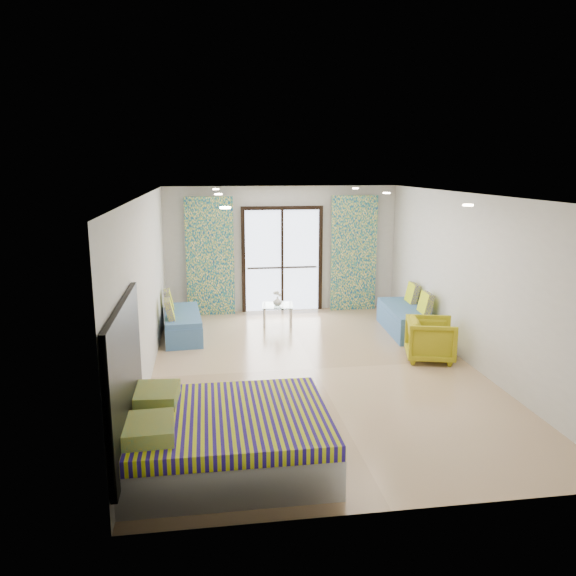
{
  "coord_description": "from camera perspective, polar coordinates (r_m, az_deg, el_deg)",
  "views": [
    {
      "loc": [
        -1.61,
        -8.18,
        3.11
      ],
      "look_at": [
        -0.31,
        0.73,
        1.15
      ],
      "focal_mm": 35.0,
      "sensor_mm": 36.0,
      "label": 1
    }
  ],
  "objects": [
    {
      "name": "downlight_a",
      "position": [
        6.2,
        -6.39,
        8.12
      ],
      "size": [
        0.12,
        0.12,
        0.02
      ],
      "primitive_type": "cylinder",
      "color": "#FFE0B2",
      "rests_on": "ceiling"
    },
    {
      "name": "daybed_left",
      "position": [
        10.62,
        -10.74,
        -3.54
      ],
      "size": [
        0.76,
        1.7,
        0.82
      ],
      "rotation": [
        0.0,
        0.0,
        0.07
      ],
      "color": "#416B9D",
      "rests_on": "floor"
    },
    {
      "name": "balcony_rail",
      "position": [
        12.21,
        -0.6,
        2.09
      ],
      "size": [
        1.52,
        0.03,
        0.04
      ],
      "primitive_type": "cube",
      "color": "#595451",
      "rests_on": "balcony_door"
    },
    {
      "name": "downlight_c",
      "position": [
        9.19,
        -7.08,
        9.44
      ],
      "size": [
        0.12,
        0.12,
        0.02
      ],
      "primitive_type": "cylinder",
      "color": "#FFE0B2",
      "rests_on": "ceiling"
    },
    {
      "name": "floor",
      "position": [
        8.9,
        2.69,
        -8.2
      ],
      "size": [
        5.0,
        7.5,
        0.01
      ],
      "primitive_type": null,
      "color": "tan",
      "rests_on": "ground"
    },
    {
      "name": "wall_right",
      "position": [
        9.32,
        18.04,
        0.78
      ],
      "size": [
        0.01,
        7.5,
        2.7
      ],
      "primitive_type": null,
      "color": "silver",
      "rests_on": "ground"
    },
    {
      "name": "balcony_door",
      "position": [
        12.15,
        -0.6,
        3.52
      ],
      "size": [
        1.76,
        0.08,
        2.28
      ],
      "color": "black",
      "rests_on": "floor"
    },
    {
      "name": "coffee_table",
      "position": [
        11.22,
        -1.07,
        -1.94
      ],
      "size": [
        0.67,
        0.67,
        0.7
      ],
      "rotation": [
        0.0,
        0.0,
        -0.12
      ],
      "color": "silver",
      "rests_on": "floor"
    },
    {
      "name": "switch_plate",
      "position": [
        7.09,
        -14.94,
        -5.04
      ],
      "size": [
        0.02,
        0.1,
        0.1
      ],
      "primitive_type": "cube",
      "color": "silver",
      "rests_on": "wall_left"
    },
    {
      "name": "downlight_f",
      "position": [
        11.58,
        6.86,
        10.02
      ],
      "size": [
        0.12,
        0.12,
        0.02
      ],
      "primitive_type": "cylinder",
      "color": "#FFE0B2",
      "rests_on": "ceiling"
    },
    {
      "name": "curtain_right",
      "position": [
        12.31,
        6.68,
        3.51
      ],
      "size": [
        1.0,
        0.1,
        2.5
      ],
      "primitive_type": "cube",
      "color": "white",
      "rests_on": "floor"
    },
    {
      "name": "wall_left",
      "position": [
        8.41,
        -14.18,
        -0.18
      ],
      "size": [
        0.01,
        7.5,
        2.7
      ],
      "primitive_type": null,
      "color": "silver",
      "rests_on": "ground"
    },
    {
      "name": "curtain_left",
      "position": [
        11.89,
        -7.93,
        3.17
      ],
      "size": [
        1.0,
        0.1,
        2.5
      ],
      "primitive_type": "cube",
      "color": "white",
      "rests_on": "floor"
    },
    {
      "name": "daybed_right",
      "position": [
        10.95,
        11.91,
        -3.02
      ],
      "size": [
        0.79,
        1.8,
        0.87
      ],
      "rotation": [
        0.0,
        0.0,
        -0.06
      ],
      "color": "#416B9D",
      "rests_on": "floor"
    },
    {
      "name": "downlight_d",
      "position": [
        9.67,
        9.98,
        9.49
      ],
      "size": [
        0.12,
        0.12,
        0.02
      ],
      "primitive_type": "cylinder",
      "color": "#FFE0B2",
      "rests_on": "ceiling"
    },
    {
      "name": "downlight_e",
      "position": [
        11.19,
        -7.34,
        9.93
      ],
      "size": [
        0.12,
        0.12,
        0.02
      ],
      "primitive_type": "cylinder",
      "color": "#FFE0B2",
      "rests_on": "ceiling"
    },
    {
      "name": "wall_front",
      "position": [
        5.03,
        11.08,
        -8.47
      ],
      "size": [
        5.0,
        0.01,
        2.7
      ],
      "primitive_type": null,
      "color": "silver",
      "rests_on": "ground"
    },
    {
      "name": "downlight_b",
      "position": [
        6.89,
        17.83,
        8.02
      ],
      "size": [
        0.12,
        0.12,
        0.02
      ],
      "primitive_type": "cylinder",
      "color": "#FFE0B2",
      "rests_on": "ceiling"
    },
    {
      "name": "wall_back",
      "position": [
        12.16,
        -0.62,
        3.96
      ],
      "size": [
        5.0,
        0.01,
        2.7
      ],
      "primitive_type": null,
      "color": "silver",
      "rests_on": "ground"
    },
    {
      "name": "headboard",
      "position": [
        5.92,
        -16.19,
        -8.62
      ],
      "size": [
        0.06,
        2.1,
        1.5
      ],
      "primitive_type": "cube",
      "color": "black",
      "rests_on": "floor"
    },
    {
      "name": "vase",
      "position": [
        11.13,
        -1.07,
        -1.36
      ],
      "size": [
        0.23,
        0.23,
        0.18
      ],
      "primitive_type": "imported",
      "rotation": [
        0.0,
        0.0,
        0.34
      ],
      "color": "white",
      "rests_on": "coffee_table"
    },
    {
      "name": "ceiling",
      "position": [
        8.34,
        2.87,
        9.44
      ],
      "size": [
        5.0,
        7.5,
        0.01
      ],
      "primitive_type": null,
      "color": "silver",
      "rests_on": "ground"
    },
    {
      "name": "bed",
      "position": [
        6.16,
        -6.37,
        -14.88
      ],
      "size": [
        2.13,
        1.74,
        0.74
      ],
      "color": "silver",
      "rests_on": "floor"
    },
    {
      "name": "armchair",
      "position": [
        9.46,
        14.29,
        -4.89
      ],
      "size": [
        0.86,
        0.89,
        0.76
      ],
      "primitive_type": "imported",
      "rotation": [
        0.0,
        0.0,
        1.31
      ],
      "color": "#AAA115",
      "rests_on": "floor"
    }
  ]
}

